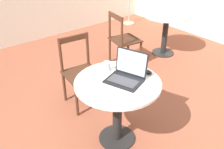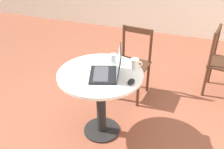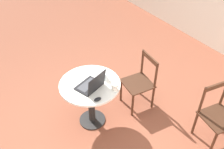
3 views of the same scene
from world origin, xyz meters
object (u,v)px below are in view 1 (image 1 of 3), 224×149
laptop (126,75)px  mouse (148,72)px  cafe_table_mid (166,23)px  chair_near_back (81,72)px  cafe_table_near (118,96)px  mug (125,60)px  drinking_glass (107,66)px  chair_mid_left (123,40)px

laptop → mouse: bearing=-11.8°
cafe_table_mid → laptop: laptop is taller
chair_near_back → laptop: size_ratio=2.16×
chair_near_back → laptop: laptop is taller
cafe_table_near → mug: (0.28, 0.22, 0.21)m
chair_near_back → drinking_glass: size_ratio=8.68×
cafe_table_near → cafe_table_mid: bearing=28.6°
cafe_table_mid → cafe_table_near: bearing=-151.4°
mouse → mug: 0.30m
mouse → drinking_glass: size_ratio=0.98×
chair_mid_left → drinking_glass: 1.56m
cafe_table_near → laptop: (0.09, -0.02, 0.22)m
cafe_table_near → chair_near_back: (0.09, 0.82, -0.13)m
cafe_table_near → laptop: laptop is taller
cafe_table_near → drinking_glass: 0.32m
chair_mid_left → drinking_glass: chair_mid_left is taller
cafe_table_mid → laptop: size_ratio=2.04×
laptop → mouse: (0.24, -0.05, -0.04)m
mug → drinking_glass: bearing=177.6°
chair_near_back → laptop: bearing=-89.8°
chair_mid_left → drinking_glass: size_ratio=8.68×
chair_mid_left → laptop: bearing=-130.3°
chair_mid_left → cafe_table_mid: bearing=-9.2°
mouse → mug: size_ratio=0.81×
chair_near_back → laptop: (0.00, -0.84, 0.35)m
cafe_table_near → cafe_table_mid: (2.04, 1.11, 0.00)m
cafe_table_near → chair_near_back: bearing=83.9°
cafe_table_near → cafe_table_mid: 2.33m
cafe_table_mid → drinking_glass: size_ratio=8.19×
chair_near_back → chair_mid_left: same height
cafe_table_mid → chair_mid_left: size_ratio=0.94×
chair_near_back → drinking_glass: bearing=-93.8°
cafe_table_mid → chair_mid_left: chair_mid_left is taller
chair_near_back → cafe_table_mid: bearing=8.7°
mouse → cafe_table_near: bearing=167.5°
chair_mid_left → mouse: (-0.84, -1.33, 0.32)m
mug → drinking_glass: size_ratio=1.21×
cafe_table_near → mouse: (0.33, -0.07, 0.18)m
chair_mid_left → mouse: chair_mid_left is taller
cafe_table_near → laptop: size_ratio=2.04×
chair_near_back → mug: 0.72m
laptop → drinking_glass: bearing=99.3°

